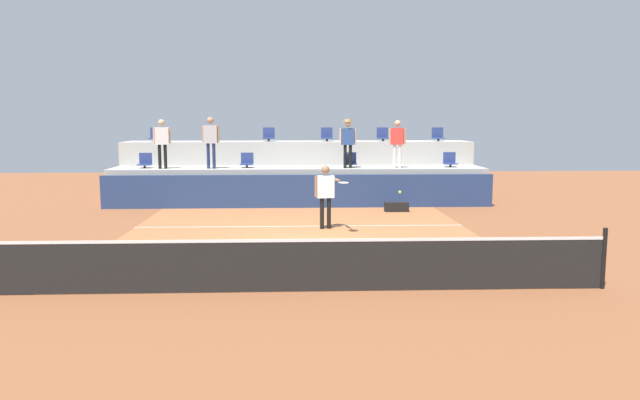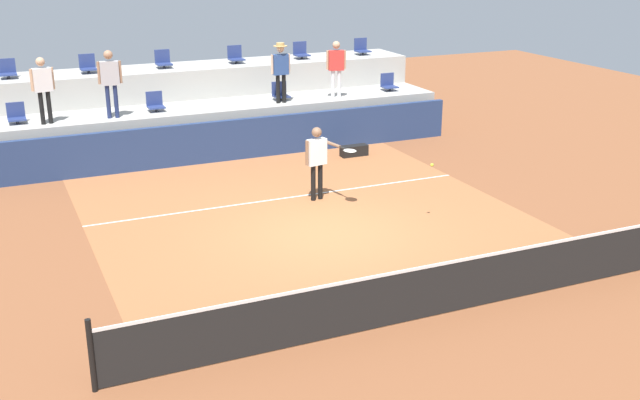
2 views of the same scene
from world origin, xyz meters
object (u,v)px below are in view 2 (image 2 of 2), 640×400
(stadium_chair_lower_right, at_px, (280,93))
(spectator_leaning_on_rail, at_px, (336,64))
(stadium_chair_lower_far_left, at_px, (16,115))
(tennis_player, at_px, (318,156))
(spectator_in_grey, at_px, (43,84))
(stadium_chair_upper_mid_right, at_px, (236,56))
(tennis_ball, at_px, (432,165))
(stadium_chair_upper_far_left, at_px, (8,70))
(stadium_chair_upper_left, at_px, (88,65))
(stadium_chair_lower_far_right, at_px, (389,83))
(stadium_chair_upper_far_right, at_px, (362,48))
(spectator_in_white, at_px, (110,77))
(stadium_chair_lower_left, at_px, (155,103))
(equipment_bag, at_px, (354,151))
(spectator_with_hat, at_px, (281,67))
(stadium_chair_upper_mid_left, at_px, (163,60))
(stadium_chair_upper_right, at_px, (301,52))

(stadium_chair_lower_right, xyz_separation_m, spectator_leaning_on_rail, (1.59, -0.38, 0.77))
(stadium_chair_lower_far_left, distance_m, stadium_chair_lower_right, 7.15)
(tennis_player, bearing_deg, spectator_in_grey, 137.67)
(stadium_chair_upper_mid_right, bearing_deg, tennis_ball, -82.69)
(stadium_chair_upper_far_left, xyz_separation_m, stadium_chair_upper_mid_right, (6.42, 0.00, 0.00))
(stadium_chair_upper_left, bearing_deg, stadium_chair_upper_far_left, 180.00)
(stadium_chair_lower_far_right, relative_size, spectator_in_grey, 0.31)
(stadium_chair_upper_far_right, xyz_separation_m, spectator_in_white, (-8.33, -2.18, -0.00))
(spectator_in_grey, distance_m, tennis_ball, 9.99)
(stadium_chair_lower_far_right, height_order, stadium_chair_upper_far_left, stadium_chair_upper_far_left)
(stadium_chair_upper_far_right, bearing_deg, stadium_chair_lower_left, -165.85)
(stadium_chair_lower_right, distance_m, equipment_bag, 2.90)
(stadium_chair_upper_mid_right, xyz_separation_m, stadium_chair_upper_far_right, (4.25, 0.00, 0.00))
(stadium_chair_upper_far_left, bearing_deg, spectator_with_hat, -17.26)
(spectator_in_grey, bearing_deg, stadium_chair_upper_mid_left, 31.76)
(tennis_player, distance_m, equipment_bag, 3.95)
(stadium_chair_upper_right, distance_m, equipment_bag, 4.58)
(spectator_in_grey, xyz_separation_m, tennis_ball, (6.92, -7.13, -1.00))
(spectator_in_white, bearing_deg, stadium_chair_upper_far_left, 137.02)
(spectator_in_grey, relative_size, equipment_bag, 2.20)
(stadium_chair_upper_far_left, relative_size, tennis_player, 0.30)
(stadium_chair_lower_far_left, xyz_separation_m, spectator_in_grey, (0.69, -0.38, 0.79))
(stadium_chair_lower_left, distance_m, spectator_in_white, 1.51)
(stadium_chair_lower_far_left, distance_m, spectator_with_hat, 7.08)
(stadium_chair_upper_right, xyz_separation_m, spectator_leaning_on_rail, (0.19, -2.18, -0.08))
(stadium_chair_upper_left, height_order, spectator_in_grey, spectator_in_grey)
(stadium_chair_upper_far_right, bearing_deg, spectator_in_grey, -167.65)
(spectator_in_grey, distance_m, spectator_leaning_on_rail, 8.05)
(equipment_bag, bearing_deg, spectator_with_hat, 127.25)
(stadium_chair_upper_mid_left, distance_m, spectator_in_white, 2.88)
(stadium_chair_upper_mid_left, bearing_deg, stadium_chair_upper_far_right, 0.00)
(stadium_chair_lower_left, bearing_deg, stadium_chair_upper_right, 19.73)
(stadium_chair_lower_far_left, bearing_deg, stadium_chair_upper_mid_left, 23.11)
(spectator_in_grey, height_order, tennis_ball, spectator_in_grey)
(stadium_chair_upper_mid_left, xyz_separation_m, equipment_bag, (4.21, -4.04, -2.16))
(spectator_in_white, bearing_deg, stadium_chair_lower_far_left, 170.67)
(stadium_chair_lower_left, relative_size, stadium_chair_upper_mid_left, 1.00)
(stadium_chair_upper_mid_left, relative_size, tennis_player, 0.30)
(stadium_chair_upper_mid_right, height_order, spectator_with_hat, spectator_with_hat)
(stadium_chair_upper_left, xyz_separation_m, stadium_chair_upper_far_right, (8.57, 0.00, 0.00))
(stadium_chair_lower_far_left, height_order, stadium_chair_upper_far_right, stadium_chair_upper_far_right)
(stadium_chair_upper_mid_right, relative_size, tennis_ball, 7.65)
(stadium_chair_upper_far_right, distance_m, spectator_in_white, 8.61)
(stadium_chair_lower_far_right, distance_m, stadium_chair_upper_far_left, 10.88)
(stadium_chair_lower_far_left, bearing_deg, spectator_with_hat, -3.13)
(stadium_chair_lower_left, xyz_separation_m, tennis_ball, (4.08, -7.52, -0.20))
(stadium_chair_lower_far_right, bearing_deg, tennis_player, -131.67)
(tennis_ball, distance_m, equipment_bag, 5.46)
(spectator_with_hat, bearing_deg, spectator_in_grey, 180.00)
(stadium_chair_upper_far_left, height_order, tennis_player, stadium_chair_upper_far_left)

